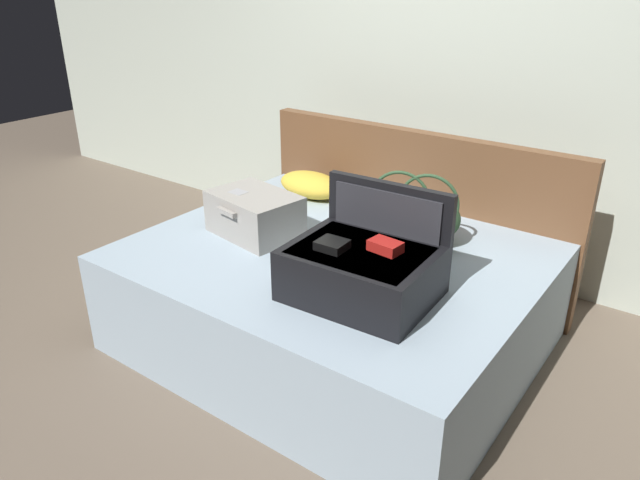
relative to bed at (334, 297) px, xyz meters
name	(u,v)px	position (x,y,z in m)	size (l,w,h in m)	color
ground_plane	(284,380)	(0.00, -0.40, -0.26)	(12.00, 12.00, 0.00)	#6B5B4C
back_wall	(459,54)	(0.00, 1.25, 1.04)	(8.00, 0.10, 2.60)	#B7C1B2
bed	(334,297)	(0.00, 0.00, 0.00)	(1.88, 1.53, 0.52)	#99ADBC
headboard	(413,210)	(0.00, 0.81, 0.21)	(1.92, 0.08, 0.94)	brown
hard_case_large	(363,266)	(0.34, -0.28, 0.39)	(0.60, 0.50, 0.43)	black
hard_case_medium	(255,214)	(-0.44, -0.07, 0.37)	(0.49, 0.38, 0.22)	gray
duffel_bag	(413,215)	(0.25, 0.32, 0.40)	(0.53, 0.41, 0.36)	#2D4C2D
pillow_near_headboard	(311,185)	(-0.54, 0.53, 0.33)	(0.41, 0.25, 0.14)	gold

